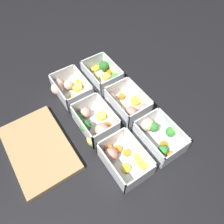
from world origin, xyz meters
TOP-DOWN VIEW (x-y plane):
  - ground_plane at (0.00, 0.00)m, footprint 4.00×4.00m
  - container_near_left at (-0.16, -0.07)m, footprint 0.17×0.12m
  - container_near_center at (-0.00, -0.07)m, footprint 0.15×0.12m
  - container_near_right at (0.16, -0.07)m, footprint 0.19×0.13m
  - container_far_left at (-0.17, 0.07)m, footprint 0.16×0.12m
  - container_far_center at (-0.00, 0.08)m, footprint 0.16×0.12m
  - container_far_right at (0.18, 0.08)m, footprint 0.17×0.13m
  - cutting_board at (0.02, 0.27)m, footprint 0.28×0.18m

SIDE VIEW (x-z plane):
  - ground_plane at x=0.00m, z-range 0.00..0.00m
  - cutting_board at x=0.02m, z-range 0.00..0.02m
  - container_far_left at x=-0.17m, z-range -0.01..0.06m
  - container_near_center at x=0.00m, z-range -0.01..0.06m
  - container_far_right at x=0.18m, z-range -0.01..0.06m
  - container_near_right at x=0.16m, z-range -0.01..0.06m
  - container_far_center at x=0.00m, z-range -0.01..0.06m
  - container_near_left at x=-0.16m, z-range -0.01..0.06m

